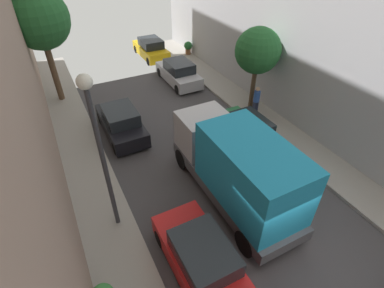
# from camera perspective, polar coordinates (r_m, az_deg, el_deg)

# --- Properties ---
(ground) EXTENTS (32.00, 32.00, 0.00)m
(ground) POSITION_cam_1_polar(r_m,az_deg,el_deg) (11.46, 15.39, -18.70)
(ground) COLOR #423F42
(sidewalk_right) EXTENTS (2.00, 44.00, 0.15)m
(sidewalk_right) POSITION_cam_1_polar(r_m,az_deg,el_deg) (14.44, 30.89, -8.84)
(sidewalk_right) COLOR gray
(sidewalk_right) RESTS_ON ground
(parked_car_left_3) EXTENTS (1.78, 4.20, 1.57)m
(parked_car_left_3) POSITION_cam_1_polar(r_m,az_deg,el_deg) (10.00, 1.95, -21.48)
(parked_car_left_3) COLOR red
(parked_car_left_3) RESTS_ON ground
(parked_car_left_4) EXTENTS (1.78, 4.20, 1.57)m
(parked_car_left_4) POSITION_cam_1_polar(r_m,az_deg,el_deg) (16.05, -13.57, 4.07)
(parked_car_left_4) COLOR black
(parked_car_left_4) RESTS_ON ground
(parked_car_right_2) EXTENTS (1.78, 4.20, 1.57)m
(parked_car_right_2) POSITION_cam_1_polar(r_m,az_deg,el_deg) (15.13, 10.59, 2.28)
(parked_car_right_2) COLOR #1E6638
(parked_car_right_2) RESTS_ON ground
(parked_car_right_3) EXTENTS (1.78, 4.20, 1.57)m
(parked_car_right_3) POSITION_cam_1_polar(r_m,az_deg,el_deg) (21.18, -2.59, 13.59)
(parked_car_right_3) COLOR silver
(parked_car_right_3) RESTS_ON ground
(parked_car_right_4) EXTENTS (1.78, 4.20, 1.57)m
(parked_car_right_4) POSITION_cam_1_polar(r_m,az_deg,el_deg) (25.84, -7.96, 17.79)
(parked_car_right_4) COLOR gold
(parked_car_right_4) RESTS_ON ground
(delivery_truck) EXTENTS (2.26, 6.60, 3.38)m
(delivery_truck) POSITION_cam_1_polar(r_m,az_deg,el_deg) (11.34, 8.71, -4.44)
(delivery_truck) COLOR #4C4C51
(delivery_truck) RESTS_ON ground
(pedestrian) EXTENTS (0.40, 0.36, 1.72)m
(pedestrian) POSITION_cam_1_polar(r_m,az_deg,el_deg) (17.38, 12.36, 8.37)
(pedestrian) COLOR #2D334C
(pedestrian) RESTS_ON sidewalk_right
(street_tree_0) EXTENTS (3.36, 3.36, 6.56)m
(street_tree_0) POSITION_cam_1_polar(r_m,az_deg,el_deg) (19.15, -27.67, 20.65)
(street_tree_0) COLOR brown
(street_tree_0) RESTS_ON sidewalk_left
(street_tree_1) EXTENTS (2.46, 2.46, 4.81)m
(street_tree_1) POSITION_cam_1_polar(r_m,az_deg,el_deg) (16.77, 12.63, 17.16)
(street_tree_1) COLOR brown
(street_tree_1) RESTS_ON sidewalk_right
(potted_plant_3) EXTENTS (0.67, 0.67, 1.04)m
(potted_plant_3) POSITION_cam_1_polar(r_m,az_deg,el_deg) (25.98, -0.77, 18.28)
(potted_plant_3) COLOR brown
(potted_plant_3) RESTS_ON sidewalk_right
(lamp_post) EXTENTS (0.44, 0.44, 5.98)m
(lamp_post) POSITION_cam_1_polar(r_m,az_deg,el_deg) (9.23, -17.71, 0.86)
(lamp_post) COLOR #333338
(lamp_post) RESTS_ON sidewalk_left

